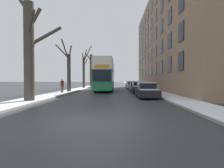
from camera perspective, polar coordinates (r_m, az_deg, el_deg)
The scene contains 16 objects.
ground_plane at distance 7.05m, azimuth -6.19°, elevation -12.25°, with size 320.00×320.00×0.00m, color #303335.
sidewalk_left at distance 60.19m, azimuth -4.62°, elevation -0.22°, with size 2.21×130.00×0.16m.
sidewalk_right at distance 60.00m, azimuth 6.52°, elevation -0.23°, with size 2.21×130.00×0.16m.
terrace_facade_right at distance 33.70m, azimuth 20.46°, elevation 13.09°, with size 9.10×37.40×17.17m.
bare_tree_left_0 at distance 14.42m, azimuth -25.24°, elevation 10.50°, with size 3.11×3.90×8.47m.
bare_tree_left_1 at distance 24.11m, azimuth -14.05°, elevation 4.46°, with size 2.51×1.98×6.86m.
bare_tree_left_2 at distance 34.37m, azimuth -9.13°, elevation 4.54°, with size 2.13×4.25×8.33m.
bare_tree_left_3 at distance 43.72m, azimuth -6.83°, elevation 4.71°, with size 1.78×3.10×8.24m.
double_decker_bus at distance 26.44m, azimuth -2.37°, elevation 3.36°, with size 2.58×10.36×4.63m.
parked_car_0 at distance 16.70m, azimuth 11.18°, elevation -2.14°, with size 1.74×4.26×1.43m.
parked_car_1 at distance 22.26m, azimuth 8.83°, elevation -1.17°, with size 1.79×4.15×1.53m.
parked_car_2 at distance 27.28m, azimuth 7.55°, elevation -0.82°, with size 1.70×4.14×1.43m.
parked_car_3 at distance 33.47m, azimuth 6.49°, elevation -0.43°, with size 1.83×4.45×1.40m.
parked_car_4 at distance 38.59m, azimuth 5.88°, elevation -0.20°, with size 1.79×4.10×1.42m.
oncoming_van at distance 40.05m, azimuth -3.70°, elevation 0.84°, with size 1.93×4.98×2.50m.
pedestrian_left_sidewalk at distance 21.80m, azimuth -15.97°, elevation -0.49°, with size 0.39×0.39×1.81m.
Camera 1 is at (0.96, -6.78, 1.65)m, focal length 28.00 mm.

